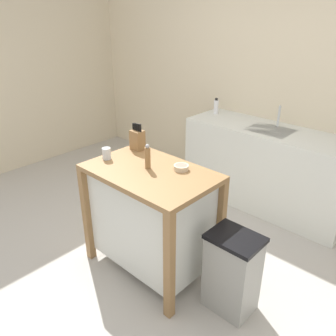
# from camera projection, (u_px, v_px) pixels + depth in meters

# --- Properties ---
(ground_plane) EXTENTS (6.60, 6.60, 0.00)m
(ground_plane) POSITION_uv_depth(u_px,v_px,m) (145.00, 268.00, 2.95)
(ground_plane) COLOR #ADA8A0
(ground_plane) RESTS_ON ground
(wall_back) EXTENTS (5.60, 0.10, 2.60)m
(wall_back) POSITION_uv_depth(u_px,v_px,m) (276.00, 81.00, 3.72)
(wall_back) COLOR beige
(wall_back) RESTS_ON ground
(wall_left) EXTENTS (0.10, 2.60, 2.60)m
(wall_left) POSITION_uv_depth(u_px,v_px,m) (36.00, 67.00, 4.58)
(wall_left) COLOR beige
(wall_left) RESTS_ON ground
(kitchen_island) EXTENTS (1.01, 0.65, 0.91)m
(kitchen_island) POSITION_uv_depth(u_px,v_px,m) (151.00, 215.00, 2.78)
(kitchen_island) COLOR olive
(kitchen_island) RESTS_ON ground
(knife_block) EXTENTS (0.11, 0.09, 0.24)m
(knife_block) POSITION_uv_depth(u_px,v_px,m) (137.00, 139.00, 2.95)
(knife_block) COLOR olive
(knife_block) RESTS_ON kitchen_island
(bowl_ceramic_small) EXTENTS (0.11, 0.11, 0.04)m
(bowl_ceramic_small) POSITION_uv_depth(u_px,v_px,m) (181.00, 167.00, 2.61)
(bowl_ceramic_small) COLOR beige
(bowl_ceramic_small) RESTS_ON kitchen_island
(drinking_cup) EXTENTS (0.07, 0.07, 0.09)m
(drinking_cup) POSITION_uv_depth(u_px,v_px,m) (107.00, 154.00, 2.78)
(drinking_cup) COLOR silver
(drinking_cup) RESTS_ON kitchen_island
(pepper_grinder) EXTENTS (0.04, 0.04, 0.20)m
(pepper_grinder) POSITION_uv_depth(u_px,v_px,m) (148.00, 157.00, 2.60)
(pepper_grinder) COLOR olive
(pepper_grinder) RESTS_ON kitchen_island
(trash_bin) EXTENTS (0.36, 0.28, 0.63)m
(trash_bin) POSITION_uv_depth(u_px,v_px,m) (232.00, 273.00, 2.45)
(trash_bin) COLOR gray
(trash_bin) RESTS_ON ground
(sink_counter) EXTENTS (1.79, 0.60, 0.88)m
(sink_counter) POSITION_uv_depth(u_px,v_px,m) (266.00, 168.00, 3.74)
(sink_counter) COLOR silver
(sink_counter) RESTS_ON ground
(sink_faucet) EXTENTS (0.02, 0.02, 0.22)m
(sink_faucet) POSITION_uv_depth(u_px,v_px,m) (279.00, 116.00, 3.60)
(sink_faucet) COLOR #B7BCC1
(sink_faucet) RESTS_ON sink_counter
(bottle_hand_soap) EXTENTS (0.05, 0.05, 0.18)m
(bottle_hand_soap) POSITION_uv_depth(u_px,v_px,m) (216.00, 107.00, 4.04)
(bottle_hand_soap) COLOR white
(bottle_hand_soap) RESTS_ON sink_counter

